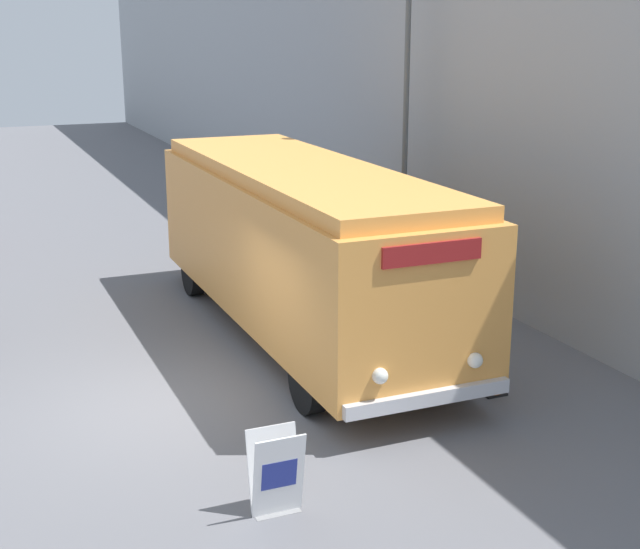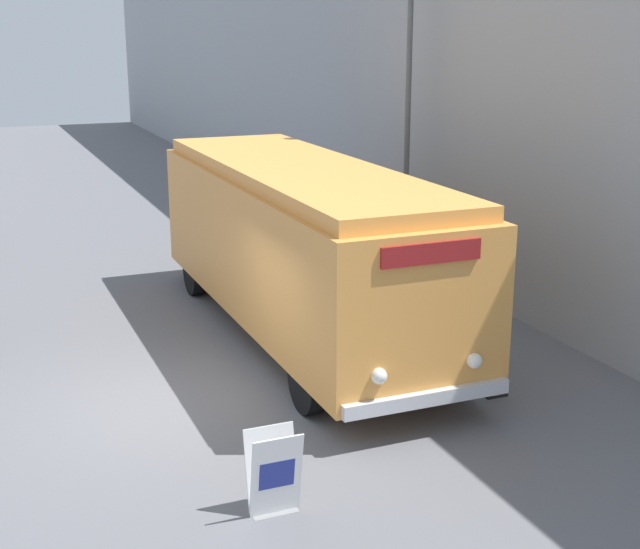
{
  "view_description": "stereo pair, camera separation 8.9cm",
  "coord_description": "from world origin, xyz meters",
  "px_view_note": "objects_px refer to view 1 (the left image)",
  "views": [
    {
      "loc": [
        -2.61,
        -12.08,
        5.47
      ],
      "look_at": [
        2.46,
        -0.07,
        1.8
      ],
      "focal_mm": 50.0,
      "sensor_mm": 36.0,
      "label": 1
    },
    {
      "loc": [
        -2.52,
        -12.12,
        5.47
      ],
      "look_at": [
        2.46,
        -0.07,
        1.8
      ],
      "focal_mm": 50.0,
      "sensor_mm": 36.0,
      "label": 2
    }
  ],
  "objects_px": {
    "traffic_cone": "(493,375)",
    "vintage_bus": "(301,241)",
    "streetlamp": "(407,54)",
    "sign_board": "(276,474)"
  },
  "relations": [
    {
      "from": "streetlamp",
      "to": "vintage_bus",
      "type": "bearing_deg",
      "value": -142.97
    },
    {
      "from": "sign_board",
      "to": "traffic_cone",
      "type": "bearing_deg",
      "value": 24.87
    },
    {
      "from": "sign_board",
      "to": "streetlamp",
      "type": "xyz_separation_m",
      "value": [
        5.99,
        8.21,
        4.37
      ]
    },
    {
      "from": "traffic_cone",
      "to": "sign_board",
      "type": "bearing_deg",
      "value": -155.13
    },
    {
      "from": "streetlamp",
      "to": "traffic_cone",
      "type": "distance_m",
      "value": 7.93
    },
    {
      "from": "sign_board",
      "to": "streetlamp",
      "type": "relative_size",
      "value": 0.13
    },
    {
      "from": "vintage_bus",
      "to": "streetlamp",
      "type": "relative_size",
      "value": 1.21
    },
    {
      "from": "sign_board",
      "to": "streetlamp",
      "type": "height_order",
      "value": "streetlamp"
    },
    {
      "from": "traffic_cone",
      "to": "vintage_bus",
      "type": "bearing_deg",
      "value": 114.88
    },
    {
      "from": "sign_board",
      "to": "streetlamp",
      "type": "bearing_deg",
      "value": 53.89
    }
  ]
}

